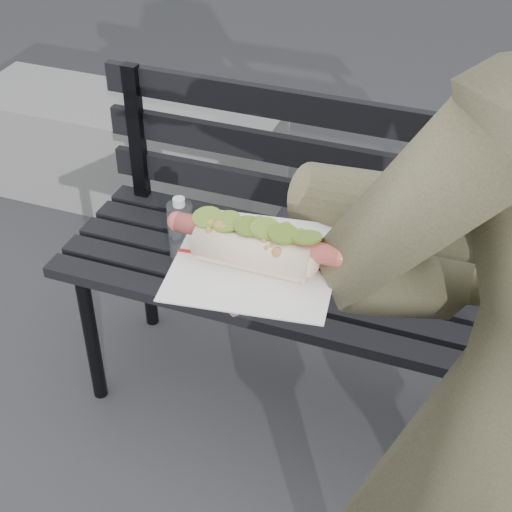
{
  "coord_description": "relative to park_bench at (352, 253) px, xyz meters",
  "views": [
    {
      "loc": [
        0.27,
        -0.66,
        1.71
      ],
      "look_at": [
        0.02,
        0.03,
        1.16
      ],
      "focal_mm": 55.0,
      "sensor_mm": 36.0,
      "label": 1
    }
  ],
  "objects": [
    {
      "name": "held_hotdog",
      "position": [
        0.26,
        -0.82,
        0.67
      ],
      "size": [
        0.62,
        0.31,
        0.2
      ],
      "color": "#4B4632"
    },
    {
      "name": "concrete_block",
      "position": [
        -1.08,
        0.76,
        -0.32
      ],
      "size": [
        1.2,
        0.4,
        0.4
      ],
      "primitive_type": "cube",
      "color": "slate",
      "rests_on": "ground"
    },
    {
      "name": "park_bench",
      "position": [
        0.0,
        0.0,
        0.0
      ],
      "size": [
        1.5,
        0.44,
        0.88
      ],
      "color": "black",
      "rests_on": "ground"
    }
  ]
}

